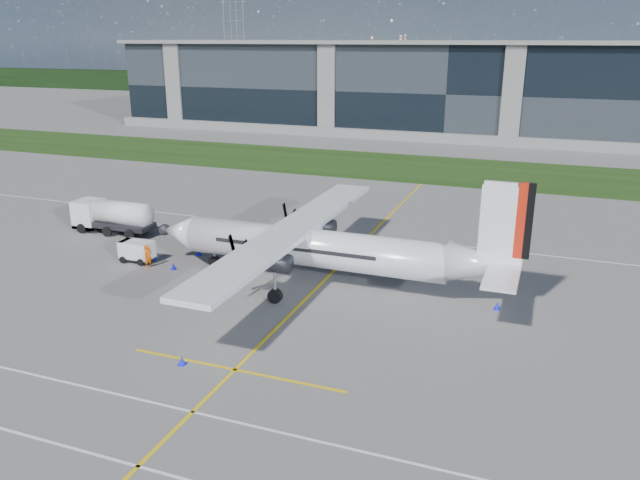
{
  "coord_description": "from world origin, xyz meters",
  "views": [
    {
      "loc": [
        16.94,
        -30.63,
        16.02
      ],
      "look_at": [
        2.79,
        6.73,
        3.03
      ],
      "focal_mm": 35.0,
      "sensor_mm": 36.0,
      "label": 1
    }
  ],
  "objects_px": {
    "safety_cone_nose_port": "(173,266)",
    "safety_cone_portwing": "(182,360)",
    "ground_crew_person": "(148,254)",
    "turboprop_aircraft": "(326,228)",
    "baggage_tug": "(137,251)",
    "safety_cone_fwd": "(154,256)",
    "fuel_tanker_truck": "(108,216)",
    "pylon_west": "(234,41)",
    "safety_cone_tail": "(497,306)",
    "safety_cone_nose_stbd": "(199,252)"
  },
  "relations": [
    {
      "from": "safety_cone_nose_port",
      "to": "safety_cone_tail",
      "type": "bearing_deg",
      "value": 2.75
    },
    {
      "from": "safety_cone_nose_port",
      "to": "safety_cone_fwd",
      "type": "relative_size",
      "value": 1.0
    },
    {
      "from": "ground_crew_person",
      "to": "safety_cone_portwing",
      "type": "distance_m",
      "value": 15.37
    },
    {
      "from": "fuel_tanker_truck",
      "to": "pylon_west",
      "type": "bearing_deg",
      "value": 113.93
    },
    {
      "from": "baggage_tug",
      "to": "safety_cone_nose_port",
      "type": "relative_size",
      "value": 5.23
    },
    {
      "from": "safety_cone_portwing",
      "to": "safety_cone_tail",
      "type": "height_order",
      "value": "same"
    },
    {
      "from": "baggage_tug",
      "to": "safety_cone_portwing",
      "type": "xyz_separation_m",
      "value": [
        11.71,
        -12.24,
        -0.53
      ]
    },
    {
      "from": "pylon_west",
      "to": "safety_cone_nose_port",
      "type": "distance_m",
      "value": 162.35
    },
    {
      "from": "pylon_west",
      "to": "safety_cone_portwing",
      "type": "height_order",
      "value": "pylon_west"
    },
    {
      "from": "pylon_west",
      "to": "ground_crew_person",
      "type": "distance_m",
      "value": 161.65
    },
    {
      "from": "pylon_west",
      "to": "safety_cone_tail",
      "type": "bearing_deg",
      "value": -56.62
    },
    {
      "from": "fuel_tanker_truck",
      "to": "ground_crew_person",
      "type": "bearing_deg",
      "value": -36.03
    },
    {
      "from": "pylon_west",
      "to": "safety_cone_portwing",
      "type": "relative_size",
      "value": 60.0
    },
    {
      "from": "baggage_tug",
      "to": "turboprop_aircraft",
      "type": "bearing_deg",
      "value": 3.01
    },
    {
      "from": "turboprop_aircraft",
      "to": "safety_cone_nose_port",
      "type": "distance_m",
      "value": 12.01
    },
    {
      "from": "ground_crew_person",
      "to": "safety_cone_nose_port",
      "type": "bearing_deg",
      "value": -67.71
    },
    {
      "from": "ground_crew_person",
      "to": "turboprop_aircraft",
      "type": "bearing_deg",
      "value": -68.28
    },
    {
      "from": "turboprop_aircraft",
      "to": "ground_crew_person",
      "type": "distance_m",
      "value": 13.7
    },
    {
      "from": "baggage_tug",
      "to": "safety_cone_nose_port",
      "type": "bearing_deg",
      "value": -8.29
    },
    {
      "from": "safety_cone_tail",
      "to": "safety_cone_fwd",
      "type": "xyz_separation_m",
      "value": [
        -25.26,
        0.17,
        0.0
      ]
    },
    {
      "from": "safety_cone_tail",
      "to": "turboprop_aircraft",
      "type": "bearing_deg",
      "value": 179.01
    },
    {
      "from": "turboprop_aircraft",
      "to": "safety_cone_nose_stbd",
      "type": "bearing_deg",
      "value": 169.6
    },
    {
      "from": "safety_cone_tail",
      "to": "safety_cone_nose_port",
      "type": "relative_size",
      "value": 1.0
    },
    {
      "from": "pylon_west",
      "to": "safety_cone_portwing",
      "type": "bearing_deg",
      "value": -62.86
    },
    {
      "from": "ground_crew_person",
      "to": "safety_cone_nose_port",
      "type": "distance_m",
      "value": 2.09
    },
    {
      "from": "turboprop_aircraft",
      "to": "baggage_tug",
      "type": "xyz_separation_m",
      "value": [
        -14.8,
        -0.78,
        -3.24
      ]
    },
    {
      "from": "safety_cone_nose_port",
      "to": "fuel_tanker_truck",
      "type": "bearing_deg",
      "value": 150.43
    },
    {
      "from": "pylon_west",
      "to": "safety_cone_nose_port",
      "type": "relative_size",
      "value": 60.0
    },
    {
      "from": "fuel_tanker_truck",
      "to": "safety_cone_nose_stbd",
      "type": "relative_size",
      "value": 15.18
    },
    {
      "from": "safety_cone_portwing",
      "to": "safety_cone_nose_port",
      "type": "relative_size",
      "value": 1.0
    },
    {
      "from": "safety_cone_fwd",
      "to": "fuel_tanker_truck",
      "type": "bearing_deg",
      "value": 149.35
    },
    {
      "from": "turboprop_aircraft",
      "to": "safety_cone_nose_stbd",
      "type": "relative_size",
      "value": 53.64
    },
    {
      "from": "safety_cone_portwing",
      "to": "safety_cone_tail",
      "type": "distance_m",
      "value": 19.32
    },
    {
      "from": "baggage_tug",
      "to": "safety_cone_nose_port",
      "type": "xyz_separation_m",
      "value": [
        3.47,
        -0.51,
        -0.53
      ]
    },
    {
      "from": "safety_cone_nose_port",
      "to": "safety_cone_portwing",
      "type": "bearing_deg",
      "value": -54.91
    },
    {
      "from": "pylon_west",
      "to": "ground_crew_person",
      "type": "bearing_deg",
      "value": -64.22
    },
    {
      "from": "baggage_tug",
      "to": "ground_crew_person",
      "type": "height_order",
      "value": "ground_crew_person"
    },
    {
      "from": "pylon_west",
      "to": "baggage_tug",
      "type": "bearing_deg",
      "value": -64.6
    },
    {
      "from": "ground_crew_person",
      "to": "safety_cone_nose_port",
      "type": "height_order",
      "value": "ground_crew_person"
    },
    {
      "from": "pylon_west",
      "to": "baggage_tug",
      "type": "distance_m",
      "value": 160.34
    },
    {
      "from": "turboprop_aircraft",
      "to": "safety_cone_nose_stbd",
      "type": "xyz_separation_m",
      "value": [
        -11.22,
        2.06,
        -3.77
      ]
    },
    {
      "from": "fuel_tanker_truck",
      "to": "turboprop_aircraft",
      "type": "bearing_deg",
      "value": -11.92
    },
    {
      "from": "pylon_west",
      "to": "safety_cone_tail",
      "type": "xyz_separation_m",
      "value": [
        94.66,
        -143.69,
        -14.75
      ]
    },
    {
      "from": "pylon_west",
      "to": "turboprop_aircraft",
      "type": "relative_size",
      "value": 1.12
    },
    {
      "from": "baggage_tug",
      "to": "safety_cone_nose_stbd",
      "type": "height_order",
      "value": "baggage_tug"
    },
    {
      "from": "safety_cone_portwing",
      "to": "safety_cone_fwd",
      "type": "relative_size",
      "value": 1.0
    },
    {
      "from": "safety_cone_nose_stbd",
      "to": "pylon_west",
      "type": "bearing_deg",
      "value": 117.01
    },
    {
      "from": "safety_cone_portwing",
      "to": "safety_cone_nose_stbd",
      "type": "distance_m",
      "value": 17.13
    },
    {
      "from": "turboprop_aircraft",
      "to": "safety_cone_tail",
      "type": "xyz_separation_m",
      "value": [
        11.36,
        -0.2,
        -3.77
      ]
    },
    {
      "from": "safety_cone_fwd",
      "to": "safety_cone_nose_port",
      "type": "bearing_deg",
      "value": -26.16
    }
  ]
}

